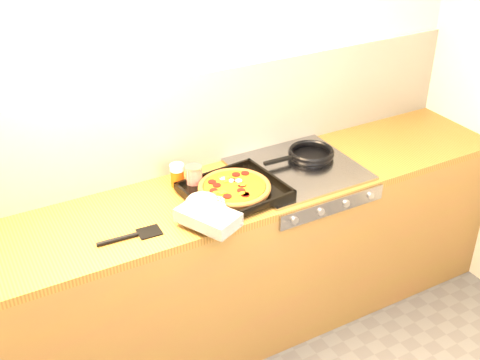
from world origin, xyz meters
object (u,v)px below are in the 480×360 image
juice_glass (177,175)px  frying_pan (310,154)px  tomato_can (194,177)px  pizza_on_tray (226,195)px

juice_glass → frying_pan: bearing=-7.8°
frying_pan → tomato_can: tomato_can is taller
pizza_on_tray → juice_glass: bearing=116.3°
pizza_on_tray → frying_pan: pizza_on_tray is taller
frying_pan → pizza_on_tray: bearing=-164.2°
frying_pan → tomato_can: size_ratio=3.48×
pizza_on_tray → tomato_can: 0.22m
pizza_on_tray → juice_glass: (-0.13, 0.26, 0.01)m
frying_pan → tomato_can: bearing=176.2°
frying_pan → juice_glass: juice_glass is taller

